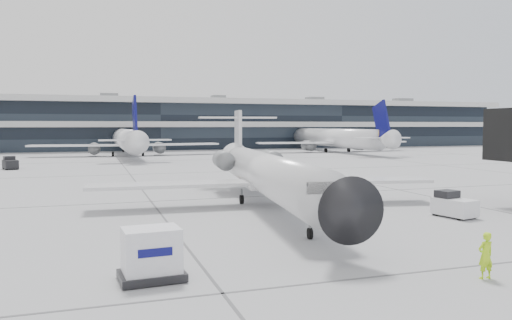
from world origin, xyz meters
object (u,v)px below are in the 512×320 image
object	(u,v)px
regional_jet	(266,172)
baggage_tug	(453,205)
ramp_worker	(486,255)
cargo_uld	(151,255)

from	to	relation	value
regional_jet	baggage_tug	distance (m)	11.62
ramp_worker	cargo_uld	xyz separation A→B (m)	(-10.97, 3.43, 0.07)
regional_jet	cargo_uld	xyz separation A→B (m)	(-8.94, -13.72, -1.36)
regional_jet	ramp_worker	distance (m)	17.33
regional_jet	cargo_uld	world-z (taller)	regional_jet
regional_jet	ramp_worker	xyz separation A→B (m)	(2.02, -17.16, -1.43)
cargo_uld	ramp_worker	bearing A→B (deg)	-21.54
regional_jet	baggage_tug	size ratio (longest dim) A/B	11.09
baggage_tug	ramp_worker	bearing A→B (deg)	-136.38
regional_jet	cargo_uld	distance (m)	16.43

